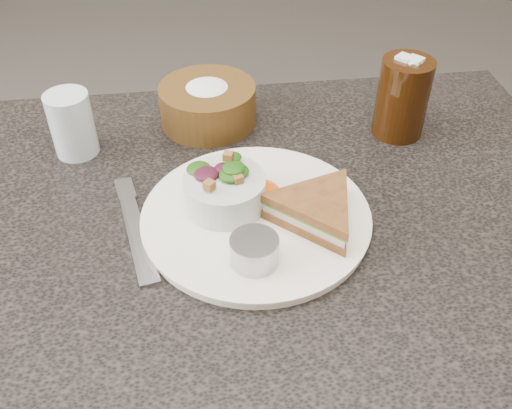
{
  "coord_description": "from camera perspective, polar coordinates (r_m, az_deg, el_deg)",
  "views": [
    {
      "loc": [
        -0.07,
        -0.59,
        1.28
      ],
      "look_at": [
        -0.0,
        -0.02,
        0.78
      ],
      "focal_mm": 40.0,
      "sensor_mm": 36.0,
      "label": 1
    }
  ],
  "objects": [
    {
      "name": "knife",
      "position": [
        0.78,
        -12.35,
        -2.24
      ],
      "size": [
        0.06,
        0.22,
        0.0
      ],
      "primitive_type": "cube",
      "rotation": [
        0.0,
        0.0,
        0.19
      ],
      "color": "#969AA6",
      "rests_on": "dining_table"
    },
    {
      "name": "fork",
      "position": [
        0.77,
        -11.69,
        -2.76
      ],
      "size": [
        0.06,
        0.19,
        0.01
      ],
      "primitive_type": "cube",
      "rotation": [
        0.0,
        0.0,
        0.22
      ],
      "color": "#AAAEB5",
      "rests_on": "dining_table"
    },
    {
      "name": "dinner_plate",
      "position": [
        0.77,
        0.0,
        -1.31
      ],
      "size": [
        0.31,
        0.31,
        0.01
      ],
      "primitive_type": "cylinder",
      "color": "white",
      "rests_on": "dining_table"
    },
    {
      "name": "sandwich",
      "position": [
        0.75,
        6.09,
        -0.5
      ],
      "size": [
        0.21,
        0.21,
        0.04
      ],
      "primitive_type": null,
      "rotation": [
        0.0,
        0.0,
        -0.74
      ],
      "color": "brown",
      "rests_on": "dinner_plate"
    },
    {
      "name": "bread_basket",
      "position": [
        0.96,
        -4.87,
        10.53
      ],
      "size": [
        0.21,
        0.21,
        0.09
      ],
      "primitive_type": null,
      "rotation": [
        0.0,
        0.0,
        0.4
      ],
      "color": "#4A3515",
      "rests_on": "dining_table"
    },
    {
      "name": "dining_table",
      "position": [
        1.08,
        -0.13,
        -15.65
      ],
      "size": [
        1.0,
        0.7,
        0.75
      ],
      "primitive_type": "cube",
      "color": "black",
      "rests_on": "floor"
    },
    {
      "name": "orange_wedge",
      "position": [
        0.8,
        0.42,
        2.03
      ],
      "size": [
        0.07,
        0.07,
        0.03
      ],
      "primitive_type": "cone",
      "rotation": [
        0.0,
        0.0,
        0.37
      ],
      "color": "#FF5D0D",
      "rests_on": "dinner_plate"
    },
    {
      "name": "water_glass",
      "position": [
        0.92,
        -17.93,
        7.66
      ],
      "size": [
        0.07,
        0.07,
        0.1
      ],
      "primitive_type": "cylinder",
      "rotation": [
        0.0,
        0.0,
        0.05
      ],
      "color": "silver",
      "rests_on": "dining_table"
    },
    {
      "name": "cola_glass",
      "position": [
        0.94,
        14.49,
        10.6
      ],
      "size": [
        0.1,
        0.1,
        0.14
      ],
      "primitive_type": null,
      "rotation": [
        0.0,
        0.0,
        -0.35
      ],
      "color": "black",
      "rests_on": "dining_table"
    },
    {
      "name": "dressing_ramekin",
      "position": [
        0.69,
        -0.17,
        -4.64
      ],
      "size": [
        0.08,
        0.08,
        0.04
      ],
      "primitive_type": "cylinder",
      "rotation": [
        0.0,
        0.0,
        -0.36
      ],
      "color": "#9C9EA4",
      "rests_on": "dinner_plate"
    },
    {
      "name": "salad_bowl",
      "position": [
        0.76,
        -3.15,
        1.79
      ],
      "size": [
        0.13,
        0.13,
        0.06
      ],
      "primitive_type": null,
      "rotation": [
        0.0,
        0.0,
        0.18
      ],
      "color": "#B7C3BC",
      "rests_on": "dinner_plate"
    }
  ]
}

